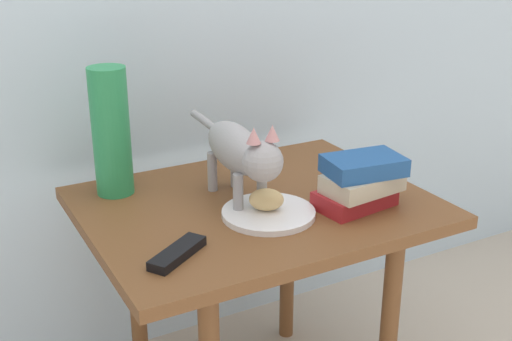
% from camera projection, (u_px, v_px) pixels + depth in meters
% --- Properties ---
extents(side_table, '(0.81, 0.64, 0.61)m').
position_uv_depth(side_table, '(256.00, 232.00, 1.62)').
color(side_table, brown).
rests_on(side_table, ground).
extents(plate, '(0.22, 0.22, 0.01)m').
position_uv_depth(plate, '(268.00, 213.00, 1.51)').
color(plate, white).
rests_on(plate, side_table).
extents(bread_roll, '(0.10, 0.09, 0.05)m').
position_uv_depth(bread_roll, '(266.00, 200.00, 1.51)').
color(bread_roll, '#E0BC7A').
rests_on(bread_roll, plate).
extents(cat, '(0.11, 0.48, 0.23)m').
position_uv_depth(cat, '(240.00, 151.00, 1.53)').
color(cat, '#99999E').
rests_on(cat, side_table).
extents(book_stack, '(0.21, 0.15, 0.13)m').
position_uv_depth(book_stack, '(360.00, 182.00, 1.54)').
color(book_stack, maroon).
rests_on(book_stack, side_table).
extents(green_vase, '(0.09, 0.09, 0.32)m').
position_uv_depth(green_vase, '(111.00, 132.00, 1.59)').
color(green_vase, '#288C51').
rests_on(green_vase, side_table).
extents(tv_remote, '(0.15, 0.12, 0.02)m').
position_uv_depth(tv_remote, '(177.00, 253.00, 1.33)').
color(tv_remote, black).
rests_on(tv_remote, side_table).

